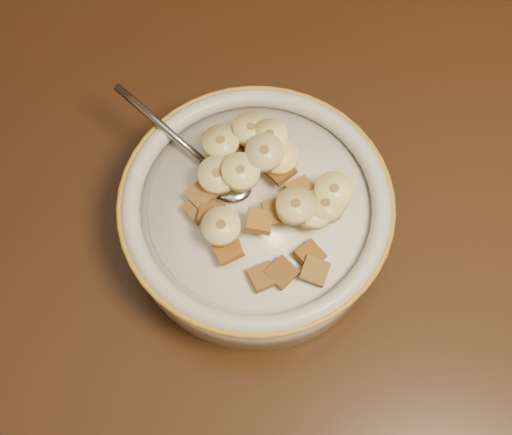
{
  "coord_description": "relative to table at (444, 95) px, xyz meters",
  "views": [
    {
      "loc": [
        -0.21,
        -0.4,
        1.33
      ],
      "look_at": [
        -0.2,
        -0.15,
        0.78
      ],
      "focal_mm": 50.0,
      "sensor_mm": 36.0,
      "label": 1
    }
  ],
  "objects": [
    {
      "name": "banana_slice_12",
      "position": [
        -0.23,
        -0.18,
        0.1
      ],
      "size": [
        0.04,
        0.04,
        0.01
      ],
      "primitive_type": "cylinder",
      "rotation": [
        -0.13,
        0.06,
        2.01
      ],
      "color": "#F7DB85",
      "rests_on": "milk"
    },
    {
      "name": "cereal_square_11",
      "position": [
        -0.22,
        -0.18,
        0.08
      ],
      "size": [
        0.03,
        0.03,
        0.01
      ],
      "primitive_type": "cube",
      "rotation": [
        -0.11,
        -0.16,
        0.29
      ],
      "color": "#905F33",
      "rests_on": "milk"
    },
    {
      "name": "table",
      "position": [
        0.0,
        0.0,
        0.0
      ],
      "size": [
        1.41,
        0.92,
        0.04
      ],
      "primitive_type": "cube",
      "rotation": [
        0.0,
        0.0,
        0.01
      ],
      "color": "black",
      "rests_on": "floor"
    },
    {
      "name": "cereal_square_19",
      "position": [
        -0.16,
        -0.2,
        0.08
      ],
      "size": [
        0.03,
        0.03,
        0.01
      ],
      "primitive_type": "cube",
      "rotation": [
        0.24,
        -0.17,
        2.26
      ],
      "color": "brown",
      "rests_on": "milk"
    },
    {
      "name": "cereal_square_2",
      "position": [
        -0.2,
        -0.21,
        0.08
      ],
      "size": [
        0.03,
        0.03,
        0.01
      ],
      "primitive_type": "cube",
      "rotation": [
        -0.1,
        0.04,
        0.38
      ],
      "color": "brown",
      "rests_on": "milk"
    },
    {
      "name": "banana_slice_4",
      "position": [
        -0.14,
        -0.15,
        0.09
      ],
      "size": [
        0.04,
        0.04,
        0.01
      ],
      "primitive_type": "cylinder",
      "rotation": [
        0.06,
        0.11,
        0.45
      ],
      "color": "#CBC084",
      "rests_on": "milk"
    },
    {
      "name": "cereal_square_3",
      "position": [
        -0.15,
        -0.16,
        0.08
      ],
      "size": [
        0.03,
        0.03,
        0.01
      ],
      "primitive_type": "cube",
      "rotation": [
        0.08,
        0.09,
        2.73
      ],
      "color": "#995C31",
      "rests_on": "milk"
    },
    {
      "name": "cereal_square_4",
      "position": [
        -0.16,
        -0.16,
        0.08
      ],
      "size": [
        0.03,
        0.03,
        0.01
      ],
      "primitive_type": "cube",
      "rotation": [
        0.07,
        0.1,
        2.44
      ],
      "color": "brown",
      "rests_on": "milk"
    },
    {
      "name": "cereal_square_6",
      "position": [
        -0.16,
        -0.16,
        0.09
      ],
      "size": [
        0.03,
        0.03,
        0.01
      ],
      "primitive_type": "cube",
      "rotation": [
        -0.03,
        0.12,
        0.4
      ],
      "color": "brown",
      "rests_on": "milk"
    },
    {
      "name": "cereal_square_14",
      "position": [
        -0.2,
        -0.09,
        0.08
      ],
      "size": [
        0.03,
        0.03,
        0.01
      ],
      "primitive_type": "cube",
      "rotation": [
        0.24,
        0.1,
        1.05
      ],
      "color": "brown",
      "rests_on": "milk"
    },
    {
      "name": "cereal_square_5",
      "position": [
        -0.16,
        -0.21,
        0.08
      ],
      "size": [
        0.03,
        0.03,
        0.01
      ],
      "primitive_type": "cube",
      "rotation": [
        -0.09,
        -0.15,
        2.75
      ],
      "color": "brown",
      "rests_on": "milk"
    },
    {
      "name": "cereal_square_20",
      "position": [
        -0.24,
        -0.15,
        0.08
      ],
      "size": [
        0.03,
        0.03,
        0.01
      ],
      "primitive_type": "cube",
      "rotation": [
        -0.15,
        0.03,
        2.2
      ],
      "color": "brown",
      "rests_on": "milk"
    },
    {
      "name": "cereal_square_7",
      "position": [
        -0.24,
        -0.14,
        0.09
      ],
      "size": [
        0.03,
        0.03,
        0.01
      ],
      "primitive_type": "cube",
      "rotation": [
        -0.19,
        0.06,
        2.25
      ],
      "color": "brown",
      "rests_on": "milk"
    },
    {
      "name": "cereal_square_16",
      "position": [
        -0.23,
        -0.17,
        0.09
      ],
      "size": [
        0.02,
        0.02,
        0.01
      ],
      "primitive_type": "cube",
      "rotation": [
        -0.05,
        -0.03,
        1.49
      ],
      "color": "brown",
      "rests_on": "milk"
    },
    {
      "name": "cereal_square_12",
      "position": [
        -0.23,
        -0.09,
        0.08
      ],
      "size": [
        0.03,
        0.03,
        0.01
      ],
      "primitive_type": "cube",
      "rotation": [
        0.17,
        -0.06,
        0.53
      ],
      "color": "olive",
      "rests_on": "milk"
    },
    {
      "name": "banana_slice_3",
      "position": [
        -0.15,
        -0.17,
        0.09
      ],
      "size": [
        0.04,
        0.04,
        0.01
      ],
      "primitive_type": "cylinder",
      "rotation": [
        -0.03,
        0.13,
        0.54
      ],
      "color": "#ECD581",
      "rests_on": "milk"
    },
    {
      "name": "banana_slice_11",
      "position": [
        -0.19,
        -0.12,
        0.1
      ],
      "size": [
        0.04,
        0.04,
        0.02
      ],
      "primitive_type": "cylinder",
      "rotation": [
        -0.13,
        -0.09,
        1.9
      ],
      "color": "beige",
      "rests_on": "milk"
    },
    {
      "name": "spoon",
      "position": [
        -0.22,
        -0.13,
        0.08
      ],
      "size": [
        0.06,
        0.06,
        0.01
      ],
      "primitive_type": "ellipsoid",
      "rotation": [
        0.0,
        0.0,
        3.95
      ],
      "color": "#9092A0",
      "rests_on": "cereal_bowl"
    },
    {
      "name": "cereal_square_8",
      "position": [
        -0.18,
        -0.16,
        0.09
      ],
      "size": [
        0.02,
        0.02,
        0.01
      ],
      "primitive_type": "cube",
      "rotation": [
        0.21,
        -0.01,
        0.23
      ],
      "color": "brown",
      "rests_on": "milk"
    },
    {
      "name": "banana_slice_2",
      "position": [
        -0.18,
        -0.1,
        0.1
      ],
      "size": [
        0.04,
        0.04,
        0.02
      ],
      "primitive_type": "cylinder",
      "rotation": [
        -0.11,
        0.13,
        1.81
      ],
      "color": "#FFEE7C",
      "rests_on": "milk"
    },
    {
      "name": "cereal_square_15",
      "position": [
        -0.22,
        -0.19,
        0.09
      ],
      "size": [
        0.03,
        0.03,
        0.01
      ],
      "primitive_type": "cube",
      "rotation": [
        -0.11,
        -0.13,
        0.38
      ],
      "color": "brown",
      "rests_on": "milk"
    },
    {
      "name": "cereal_square_13",
      "position": [
        -0.22,
        -0.11,
        0.08
      ],
      "size": [
        0.03,
        0.03,
        0.01
      ],
      "primitive_type": "cube",
      "rotation": [
        -0.16,
        -0.13,
        0.84
      ],
      "color": "brown",
      "rests_on": "milk"
    },
    {
      "name": "floor",
      "position": [
        0.0,
        0.0,
        -0.78
      ],
      "size": [
        4.0,
        4.5,
        0.1
      ],
      "primitive_type": "cube",
      "color": "#422816",
      "rests_on": "ground"
    },
    {
      "name": "banana_slice_8",
      "position": [
        -0.14,
        -0.15,
        0.1
      ],
      "size": [
        0.04,
        0.04,
        0.01
      ],
      "primitive_type": "cylinder",
      "rotation": [
        -0.03,
        -0.03,
        1.42
      ],
      "color": "#FAE490",
      "rests_on": "milk"
    },
    {
      "name": "banana_slice_0",
      "position": [
        -0.18,
        -0.12,
        0.1
      ],
      "size": [
        0.04,
        0.04,
        0.01
      ],
      "primitive_type": "cylinder",
      "rotation": [
        0.07,
        -0.06,
        0.14
      ],
      "color": "#FDEF81",
      "rests_on": "milk"
    },
    {
      "name": "cereal_square_18",
      "position": [
        -0.18,
        -0.21,
        0.08
      ],
      "size": [
        0.03,
        0.03,
        0.01
      ],
      "primitive_type": "cube",
      "rotation": [
        0.06,
        -0.08,
        0.71
      ],
      "color": "brown",
      "rests_on": "milk"
    },
    {
      "name": "cereal_bowl",
      "position": [
        -0.2,
        -0.15,
        0.05
      ],
      "size": [
        0.22,
        0.22,
        0.05
      ],
      "primitive_type": "cylinder",
      "color": "#B8B6A8",
      "rests_on": "table"
    },
    {
      "name": "cereal_square_17",
      "position": [
        -0.18,
        -0.13,
        0.09
      ],
      "size": [
        0.03,
        0.03,
        0.01
      ],
      "primitive_type": "cube",
      "rotation": [
        -0.04,
        0.17,
        2.2
      ],
      "color": "brown",
      "rests_on": "milk"
    },
    {
      "name": "banana_slice_7",
      "position": [
        -0.22,
        -0.1,
        0.09
      ],
      "size": [
        0.04,
        0.04,
        0.01
      ],
      "primitive_type": "cylinder",
      "rotation": [
        -0.08,
        0.07,
        1.05
      ],
      "color": "#C9C17F",
      "rests_on": "milk"
    },
    {
      "name": "cereal_square_9",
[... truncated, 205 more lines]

